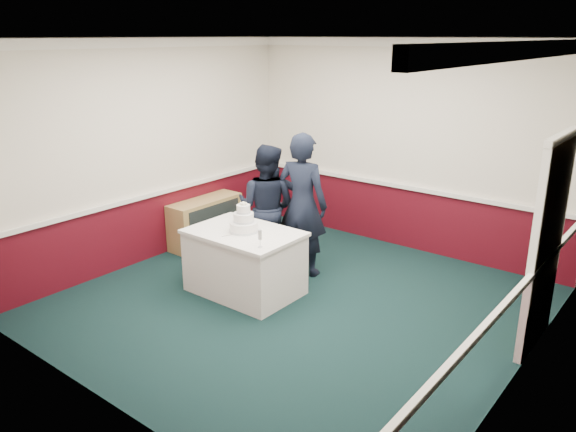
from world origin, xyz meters
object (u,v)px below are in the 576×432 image
Objects in this scene: cake_knife at (230,235)px; person_woman at (302,205)px; champagne_flute at (260,236)px; person_man at (266,207)px; cake_table at (245,261)px; wedding_cake at (244,223)px; sideboard at (206,222)px.

person_woman reaches higher than cake_knife.
champagne_flute is 1.23m from person_woman.
person_man is at bearing 2.34° from person_woman.
cake_knife is at bearing 171.42° from champagne_flute.
cake_knife is at bearing -98.53° from cake_table.
wedding_cake is 0.23m from cake_knife.
person_man reaches higher than cake_table.
person_woman is at bearing 1.09° from sideboard.
person_woman reaches higher than sideboard.
cake_table is 0.78× the size of person_man.
cake_knife reaches higher than sideboard.
sideboard is at bearing -10.03° from person_woman.
cake_table is at bearing 102.06° from cake_knife.
champagne_flute reaches higher than cake_knife.
wedding_cake is 0.85m from person_man.
person_woman is at bearing 104.76° from champagne_flute.
champagne_flute reaches higher than sideboard.
person_woman is at bearing 175.88° from person_man.
person_woman reaches higher than champagne_flute.
cake_table is 0.96m from person_man.
person_woman reaches higher than wedding_cake.
person_man is 0.53m from person_woman.
champagne_flute is at bearing -29.25° from cake_table.
wedding_cake reaches higher than cake_table.
cake_knife is at bearing 67.83° from person_woman.
cake_knife is at bearing 88.59° from person_man.
person_woman is (-0.31, 1.19, 0.01)m from champagne_flute.
wedding_cake is at bearing 90.00° from cake_table.
person_woman reaches higher than cake_table.
person_woman is at bearing 78.41° from cake_table.
wedding_cake is 0.57m from champagne_flute.
cake_knife is at bearing -98.53° from wedding_cake.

